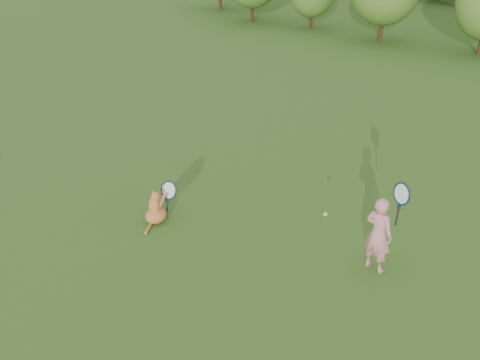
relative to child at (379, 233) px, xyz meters
The scene contains 4 objects.
ground 2.65m from the child, 157.37° to the right, with size 100.00×100.00×0.00m, color #345417.
child is the anchor object (origin of this frame).
cat 3.34m from the child, 161.76° to the right, with size 0.41×0.78×0.70m.
tennis_ball 0.77m from the child, behind, with size 0.06×0.06×0.06m.
Camera 1 is at (4.69, -4.66, 4.46)m, focal length 40.00 mm.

